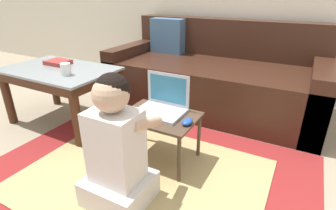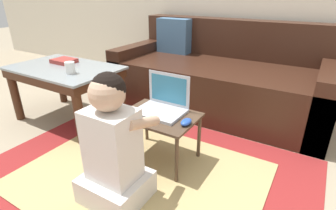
{
  "view_description": "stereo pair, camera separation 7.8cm",
  "coord_description": "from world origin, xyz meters",
  "px_view_note": "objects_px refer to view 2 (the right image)",
  "views": [
    {
      "loc": [
        0.7,
        -1.24,
        1.08
      ],
      "look_at": [
        -0.04,
        0.13,
        0.4
      ],
      "focal_mm": 28.0,
      "sensor_mm": 36.0,
      "label": 1
    },
    {
      "loc": [
        0.77,
        -1.2,
        1.08
      ],
      "look_at": [
        -0.04,
        0.13,
        0.4
      ],
      "focal_mm": 28.0,
      "sensor_mm": 36.0,
      "label": 2
    }
  ],
  "objects_px": {
    "laptop_desk": "(159,121)",
    "person_seated": "(113,149)",
    "coffee_table": "(65,76)",
    "laptop": "(162,106)",
    "couch": "(219,78)",
    "cup_on_table": "(70,68)",
    "computer_mouse": "(186,122)",
    "book_on_table": "(64,61)"
  },
  "relations": [
    {
      "from": "coffee_table",
      "to": "person_seated",
      "type": "height_order",
      "value": "person_seated"
    },
    {
      "from": "couch",
      "to": "book_on_table",
      "type": "height_order",
      "value": "couch"
    },
    {
      "from": "coffee_table",
      "to": "laptop_desk",
      "type": "bearing_deg",
      "value": -5.7
    },
    {
      "from": "laptop",
      "to": "computer_mouse",
      "type": "distance_m",
      "value": 0.23
    },
    {
      "from": "laptop_desk",
      "to": "computer_mouse",
      "type": "bearing_deg",
      "value": -7.08
    },
    {
      "from": "couch",
      "to": "computer_mouse",
      "type": "height_order",
      "value": "couch"
    },
    {
      "from": "computer_mouse",
      "to": "laptop_desk",
      "type": "bearing_deg",
      "value": 172.92
    },
    {
      "from": "couch",
      "to": "person_seated",
      "type": "height_order",
      "value": "couch"
    },
    {
      "from": "laptop",
      "to": "laptop_desk",
      "type": "bearing_deg",
      "value": -77.1
    },
    {
      "from": "couch",
      "to": "book_on_table",
      "type": "xyz_separation_m",
      "value": [
        -1.12,
        -0.9,
        0.22
      ]
    },
    {
      "from": "laptop",
      "to": "book_on_table",
      "type": "height_order",
      "value": "laptop"
    },
    {
      "from": "book_on_table",
      "to": "person_seated",
      "type": "bearing_deg",
      "value": -29.33
    },
    {
      "from": "couch",
      "to": "person_seated",
      "type": "xyz_separation_m",
      "value": [
        0.01,
        -1.53,
        0.04
      ]
    },
    {
      "from": "laptop",
      "to": "computer_mouse",
      "type": "xyz_separation_m",
      "value": [
        0.22,
        -0.08,
        -0.02
      ]
    },
    {
      "from": "laptop_desk",
      "to": "book_on_table",
      "type": "height_order",
      "value": "book_on_table"
    },
    {
      "from": "laptop_desk",
      "to": "cup_on_table",
      "type": "height_order",
      "value": "cup_on_table"
    },
    {
      "from": "cup_on_table",
      "to": "book_on_table",
      "type": "distance_m",
      "value": 0.37
    },
    {
      "from": "coffee_table",
      "to": "person_seated",
      "type": "xyz_separation_m",
      "value": [
        1.02,
        -0.54,
        -0.08
      ]
    },
    {
      "from": "laptop_desk",
      "to": "person_seated",
      "type": "height_order",
      "value": "person_seated"
    },
    {
      "from": "couch",
      "to": "coffee_table",
      "type": "xyz_separation_m",
      "value": [
        -1.01,
        -0.99,
        0.12
      ]
    },
    {
      "from": "computer_mouse",
      "to": "book_on_table",
      "type": "distance_m",
      "value": 1.37
    },
    {
      "from": "laptop_desk",
      "to": "computer_mouse",
      "type": "relative_size",
      "value": 5.19
    },
    {
      "from": "coffee_table",
      "to": "couch",
      "type": "bearing_deg",
      "value": 44.44
    },
    {
      "from": "book_on_table",
      "to": "computer_mouse",
      "type": "bearing_deg",
      "value": -9.44
    },
    {
      "from": "coffee_table",
      "to": "laptop_desk",
      "type": "xyz_separation_m",
      "value": [
        1.02,
        -0.1,
        -0.11
      ]
    },
    {
      "from": "cup_on_table",
      "to": "laptop_desk",
      "type": "bearing_deg",
      "value": -0.36
    },
    {
      "from": "person_seated",
      "to": "cup_on_table",
      "type": "xyz_separation_m",
      "value": [
        -0.81,
        0.44,
        0.21
      ]
    },
    {
      "from": "computer_mouse",
      "to": "cup_on_table",
      "type": "xyz_separation_m",
      "value": [
        -1.02,
        0.03,
        0.18
      ]
    },
    {
      "from": "laptop_desk",
      "to": "cup_on_table",
      "type": "bearing_deg",
      "value": 179.64
    },
    {
      "from": "laptop_desk",
      "to": "computer_mouse",
      "type": "distance_m",
      "value": 0.22
    },
    {
      "from": "laptop_desk",
      "to": "laptop",
      "type": "height_order",
      "value": "laptop"
    },
    {
      "from": "coffee_table",
      "to": "laptop",
      "type": "bearing_deg",
      "value": -2.96
    },
    {
      "from": "person_seated",
      "to": "laptop_desk",
      "type": "bearing_deg",
      "value": 89.65
    },
    {
      "from": "couch",
      "to": "cup_on_table",
      "type": "relative_size",
      "value": 21.78
    },
    {
      "from": "computer_mouse",
      "to": "couch",
      "type": "bearing_deg",
      "value": 101.07
    },
    {
      "from": "coffee_table",
      "to": "cup_on_table",
      "type": "distance_m",
      "value": 0.26
    },
    {
      "from": "laptop_desk",
      "to": "person_seated",
      "type": "distance_m",
      "value": 0.44
    },
    {
      "from": "computer_mouse",
      "to": "cup_on_table",
      "type": "bearing_deg",
      "value": 178.26
    },
    {
      "from": "couch",
      "to": "laptop_desk",
      "type": "xyz_separation_m",
      "value": [
        0.01,
        -1.09,
        0.01
      ]
    },
    {
      "from": "couch",
      "to": "laptop_desk",
      "type": "distance_m",
      "value": 1.09
    },
    {
      "from": "couch",
      "to": "cup_on_table",
      "type": "xyz_separation_m",
      "value": [
        -0.81,
        -1.09,
        0.25
      ]
    },
    {
      "from": "couch",
      "to": "cup_on_table",
      "type": "height_order",
      "value": "couch"
    }
  ]
}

